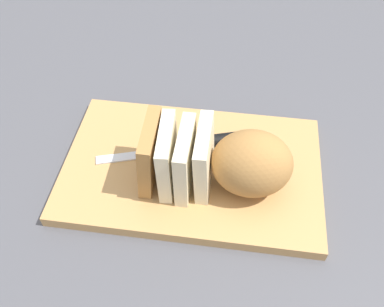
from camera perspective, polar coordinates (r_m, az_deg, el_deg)
The scene contains 6 objects.
ground_plane at distance 0.73m, azimuth 0.00°, elevation -2.58°, with size 3.00×3.00×0.00m, color #4C4C51.
cutting_board at distance 0.72m, azimuth 0.00°, elevation -2.09°, with size 0.44×0.28×0.02m, color tan.
bread_loaf at distance 0.65m, azimuth 4.17°, elevation -1.03°, with size 0.24×0.11×0.11m.
bread_knife at distance 0.73m, azimuth 2.64°, elevation 1.50°, with size 0.25×0.10×0.03m.
crumb_near_knife at distance 0.70m, azimuth 5.71°, elevation -2.52°, with size 0.01×0.01×0.01m, color tan.
crumb_near_loaf at distance 0.73m, azimuth 1.02°, elevation 0.21°, with size 0.00×0.00×0.00m, color tan.
Camera 1 is at (-0.06, 0.44, 0.57)m, focal length 38.96 mm.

